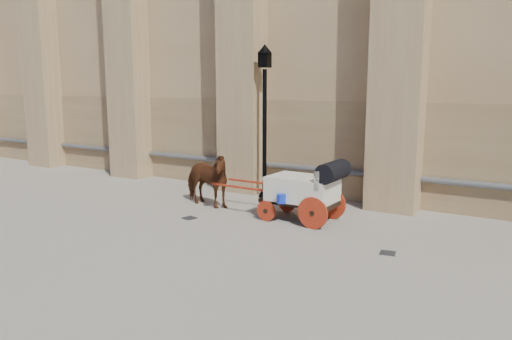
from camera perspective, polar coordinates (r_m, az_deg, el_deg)
The scene contains 6 objects.
ground at distance 13.21m, azimuth -6.30°, elevation -5.66°, with size 90.00×90.00×0.00m, color gray.
horse at distance 14.43m, azimuth -5.80°, elevation -1.05°, with size 0.86×1.89×1.60m, color maroon.
carriage at distance 12.86m, azimuth 5.80°, elevation -2.05°, with size 3.75×1.34×1.63m.
street_lamp at distance 15.35m, azimuth 0.99°, elevation 6.07°, with size 0.44×0.44×4.68m.
drain_grate_near at distance 13.37m, azimuth -7.62°, elevation -5.46°, with size 0.32×0.32×0.01m, color black.
drain_grate_far at distance 10.98m, azimuth 14.81°, elevation -9.15°, with size 0.32×0.32×0.01m, color black.
Camera 1 is at (7.72, -10.12, 3.54)m, focal length 35.00 mm.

